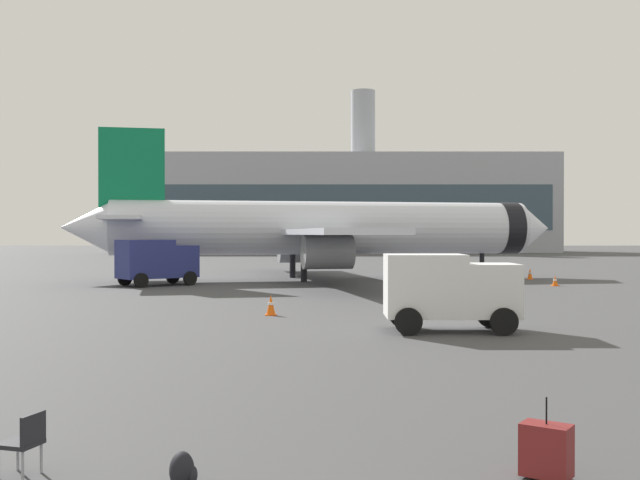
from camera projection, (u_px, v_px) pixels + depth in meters
name	position (u px, v px, depth m)	size (l,w,h in m)	color
airplane_at_gate	(320.00, 228.00, 53.63)	(35.60, 32.32, 10.50)	silver
service_truck	(154.00, 260.00, 47.17)	(5.11, 4.73, 2.90)	navy
cargo_van	(446.00, 288.00, 25.15)	(4.42, 2.35, 2.60)	white
safety_cone_near	(552.00, 281.00, 46.98)	(0.44, 0.44, 0.66)	#F2590C
safety_cone_mid	(268.00, 305.00, 30.09)	(0.44, 0.44, 0.83)	#F2590C
safety_cone_far	(527.00, 274.00, 53.77)	(0.44, 0.44, 0.81)	#F2590C
rolling_suitcase	(544.00, 450.00, 10.02)	(0.75, 0.69, 1.10)	maroon
traveller_backpack	(180.00, 471.00, 9.63)	(0.36, 0.40, 0.48)	black
gate_chair	(22.00, 440.00, 10.10)	(0.60, 0.60, 0.86)	black
terminal_building	(333.00, 203.00, 136.03)	(77.68, 17.57, 29.28)	#9EA3AD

